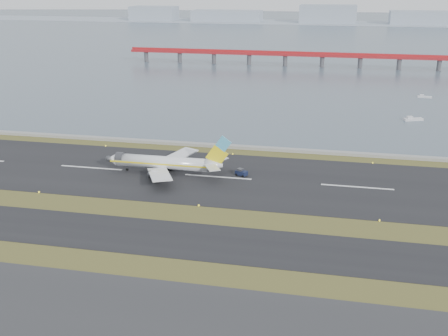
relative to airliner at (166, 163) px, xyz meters
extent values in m
plane|color=#394619|center=(15.72, -29.79, -3.46)|extent=(1000.00, 1000.00, 0.00)
cube|color=black|center=(15.72, -41.79, -3.41)|extent=(1000.00, 18.00, 0.10)
cube|color=black|center=(15.72, 0.21, -3.41)|extent=(1000.00, 45.00, 0.10)
cube|color=gray|center=(15.72, 30.21, -2.96)|extent=(1000.00, 2.50, 1.00)
cube|color=#414D5D|center=(15.72, 430.21, -3.46)|extent=(1400.00, 800.00, 1.30)
cube|color=#AB1D22|center=(35.72, 220.21, 4.04)|extent=(260.00, 5.00, 1.60)
cube|color=#AB1D22|center=(35.72, 220.21, 5.54)|extent=(260.00, 0.40, 1.40)
cylinder|color=#4C4C51|center=(-60.28, 220.21, -0.46)|extent=(2.80, 2.80, 7.00)
cylinder|color=#4C4C51|center=(35.72, 220.21, -0.46)|extent=(2.80, 2.80, 7.00)
cube|color=#98A5B4|center=(15.72, 590.21, -3.46)|extent=(1400.00, 80.00, 1.00)
cube|color=#98A5B4|center=(-204.28, 590.21, 5.54)|extent=(60.00, 35.00, 18.00)
cube|color=#98A5B4|center=(-104.28, 590.21, 3.54)|extent=(90.00, 35.00, 14.00)
cube|color=#98A5B4|center=(25.72, 590.21, 7.54)|extent=(70.00, 35.00, 22.00)
cube|color=#98A5B4|center=(155.72, 590.21, 4.54)|extent=(110.00, 35.00, 16.00)
cylinder|color=white|center=(-1.50, 0.00, 0.04)|extent=(28.00, 3.80, 3.80)
cone|color=white|center=(-17.10, 0.00, 0.04)|extent=(3.20, 3.80, 3.80)
cone|color=white|center=(14.70, 0.00, 0.34)|extent=(5.00, 3.80, 3.80)
cube|color=yellow|center=(-1.50, -1.92, 0.04)|extent=(31.00, 0.06, 0.45)
cube|color=yellow|center=(-1.50, 1.92, 0.04)|extent=(31.00, 0.06, 0.45)
cube|color=white|center=(0.70, -8.50, -0.66)|extent=(11.31, 15.89, 1.66)
cube|color=white|center=(0.70, 8.50, -0.66)|extent=(11.31, 15.89, 1.66)
cylinder|color=#38393D|center=(-1.00, -6.00, -1.86)|extent=(4.20, 2.10, 2.10)
cylinder|color=#38393D|center=(-1.00, 6.00, -1.86)|extent=(4.20, 2.10, 2.10)
cube|color=yellow|center=(15.50, 0.00, 3.24)|extent=(6.80, 0.35, 6.85)
cube|color=#4CAFD9|center=(17.40, 0.00, 6.94)|extent=(4.85, 0.37, 4.90)
cube|color=white|center=(15.00, -3.80, 0.84)|extent=(5.64, 6.80, 0.22)
cube|color=white|center=(15.00, 3.80, 0.84)|extent=(5.64, 6.80, 0.22)
cylinder|color=black|center=(-12.50, 0.00, -3.01)|extent=(0.80, 0.28, 0.80)
cylinder|color=black|center=(0.00, -2.80, -2.91)|extent=(1.00, 0.38, 1.00)
cylinder|color=black|center=(0.00, 2.80, -2.91)|extent=(1.00, 0.38, 1.00)
cube|color=#131A35|center=(22.27, 2.75, -2.49)|extent=(3.93, 3.19, 1.29)
cube|color=#38393D|center=(21.88, 2.93, -1.63)|extent=(2.04, 2.09, 0.75)
cylinder|color=black|center=(20.84, 2.46, -3.08)|extent=(0.82, 0.61, 0.75)
cylinder|color=black|center=(21.56, 4.02, -3.08)|extent=(0.82, 0.61, 0.75)
cylinder|color=black|center=(22.99, 1.47, -3.08)|extent=(0.82, 0.61, 0.75)
cylinder|color=black|center=(23.71, 3.04, -3.08)|extent=(0.82, 0.61, 0.75)
cube|color=silver|center=(79.02, 83.77, -3.01)|extent=(8.20, 5.13, 1.01)
cube|color=silver|center=(77.45, 83.16, -2.11)|extent=(2.73, 2.48, 1.01)
cube|color=silver|center=(89.20, 132.16, -3.08)|extent=(6.72, 2.62, 0.84)
cube|color=silver|center=(87.80, 132.29, -2.33)|extent=(2.00, 1.66, 0.84)
camera|label=1|loc=(49.82, -151.11, 52.51)|focal=45.00mm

